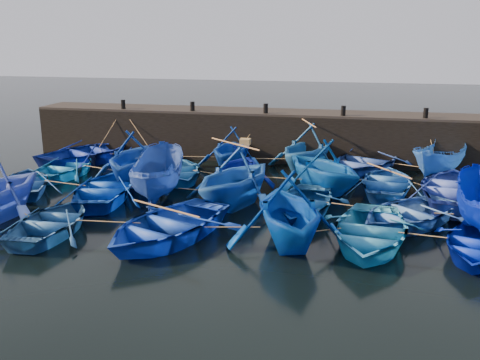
% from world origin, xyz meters
% --- Properties ---
extents(ground, '(120.00, 120.00, 0.00)m').
position_xyz_m(ground, '(0.00, 0.00, 0.00)').
color(ground, black).
rests_on(ground, ground).
extents(quay_wall, '(26.00, 2.50, 2.50)m').
position_xyz_m(quay_wall, '(0.00, 10.50, 1.25)').
color(quay_wall, black).
rests_on(quay_wall, ground).
extents(quay_top, '(26.00, 2.50, 0.12)m').
position_xyz_m(quay_top, '(0.00, 10.50, 2.56)').
color(quay_top, black).
rests_on(quay_top, quay_wall).
extents(bollard_0, '(0.24, 0.24, 0.50)m').
position_xyz_m(bollard_0, '(-8.00, 9.60, 2.87)').
color(bollard_0, black).
rests_on(bollard_0, quay_top).
extents(bollard_1, '(0.24, 0.24, 0.50)m').
position_xyz_m(bollard_1, '(-4.00, 9.60, 2.87)').
color(bollard_1, black).
rests_on(bollard_1, quay_top).
extents(bollard_2, '(0.24, 0.24, 0.50)m').
position_xyz_m(bollard_2, '(0.00, 9.60, 2.87)').
color(bollard_2, black).
rests_on(bollard_2, quay_top).
extents(bollard_3, '(0.24, 0.24, 0.50)m').
position_xyz_m(bollard_3, '(4.00, 9.60, 2.87)').
color(bollard_3, black).
rests_on(bollard_3, quay_top).
extents(bollard_4, '(0.24, 0.24, 0.50)m').
position_xyz_m(bollard_4, '(8.00, 9.60, 2.87)').
color(bollard_4, black).
rests_on(bollard_4, quay_top).
extents(boat_0, '(6.02, 6.66, 1.13)m').
position_xyz_m(boat_0, '(-9.16, 7.42, 0.57)').
color(boat_0, navy).
rests_on(boat_0, ground).
extents(boat_1, '(3.48, 4.83, 1.00)m').
position_xyz_m(boat_1, '(-6.08, 7.37, 0.50)').
color(boat_1, '#223AA8').
rests_on(boat_1, ground).
extents(boat_2, '(3.73, 4.25, 2.12)m').
position_xyz_m(boat_2, '(-1.44, 7.85, 1.06)').
color(boat_2, '#0B3898').
rests_on(boat_2, ground).
extents(boat_3, '(5.34, 5.69, 2.40)m').
position_xyz_m(boat_3, '(2.35, 8.20, 1.20)').
color(boat_3, '#1B599B').
rests_on(boat_3, ground).
extents(boat_4, '(5.86, 6.70, 1.16)m').
position_xyz_m(boat_4, '(5.21, 8.47, 0.58)').
color(boat_4, navy).
rests_on(boat_4, ground).
extents(boat_5, '(3.65, 4.87, 1.78)m').
position_xyz_m(boat_5, '(8.62, 7.81, 0.89)').
color(boat_5, blue).
rests_on(boat_5, ground).
extents(boat_6, '(3.37, 4.46, 0.87)m').
position_xyz_m(boat_6, '(-8.87, 4.73, 0.44)').
color(boat_6, '#1567B2').
rests_on(boat_6, ground).
extents(boat_7, '(4.70, 5.28, 2.53)m').
position_xyz_m(boat_7, '(-5.13, 4.12, 1.26)').
color(boat_7, '#0E3995').
rests_on(boat_7, ground).
extents(boat_8, '(5.39, 5.81, 0.98)m').
position_xyz_m(boat_8, '(-3.50, 4.94, 0.49)').
color(boat_8, blue).
rests_on(boat_8, ground).
extents(boat_9, '(3.42, 3.90, 1.96)m').
position_xyz_m(boat_9, '(-0.34, 4.45, 0.98)').
color(boat_9, '#000F7E').
rests_on(boat_9, ground).
extents(boat_10, '(6.02, 6.07, 2.42)m').
position_xyz_m(boat_10, '(3.37, 4.42, 1.21)').
color(boat_10, '#064796').
rests_on(boat_10, ground).
extents(boat_11, '(3.72, 4.90, 0.96)m').
position_xyz_m(boat_11, '(6.13, 5.03, 0.48)').
color(boat_11, '#194D9A').
rests_on(boat_11, ground).
extents(boat_12, '(4.85, 6.23, 1.19)m').
position_xyz_m(boat_12, '(8.74, 4.17, 0.59)').
color(boat_12, '#2941AE').
rests_on(boat_12, ground).
extents(boat_13, '(4.67, 5.10, 0.87)m').
position_xyz_m(boat_13, '(-9.22, 1.89, 0.43)').
color(boat_13, navy).
rests_on(boat_13, ground).
extents(boat_14, '(4.33, 5.36, 0.98)m').
position_xyz_m(boat_14, '(-5.31, 1.50, 0.49)').
color(boat_14, '#0738B1').
rests_on(boat_14, ground).
extents(boat_15, '(2.92, 5.44, 2.00)m').
position_xyz_m(boat_15, '(-3.22, 1.97, 1.00)').
color(boat_15, navy).
rests_on(boat_15, ground).
extents(boat_16, '(5.52, 5.90, 2.50)m').
position_xyz_m(boat_16, '(0.09, 1.80, 1.25)').
color(boat_16, '#134AA9').
rests_on(boat_16, ground).
extents(boat_17, '(3.68, 4.81, 0.93)m').
position_xyz_m(boat_17, '(2.84, 1.32, 0.46)').
color(boat_17, navy).
rests_on(boat_17, ground).
extents(boat_18, '(5.58, 5.71, 0.97)m').
position_xyz_m(boat_18, '(6.61, 0.88, 0.48)').
color(boat_18, '#29549F').
rests_on(boat_18, ground).
extents(boat_21, '(3.27, 4.43, 0.89)m').
position_xyz_m(boat_21, '(-5.36, -2.46, 0.45)').
color(boat_21, navy).
rests_on(boat_21, ground).
extents(boat_22, '(5.41, 6.30, 1.10)m').
position_xyz_m(boat_22, '(-1.33, -2.27, 0.55)').
color(boat_22, '#1035B8').
rests_on(boat_22, ground).
extents(boat_23, '(5.24, 5.66, 2.46)m').
position_xyz_m(boat_23, '(2.66, -1.81, 1.23)').
color(boat_23, '#00359B').
rests_on(boat_23, ground).
extents(boat_24, '(4.08, 5.36, 1.04)m').
position_xyz_m(boat_24, '(5.24, -1.35, 0.52)').
color(boat_24, '#2176C1').
rests_on(boat_24, ground).
extents(boat_25, '(3.96, 4.76, 0.85)m').
position_xyz_m(boat_25, '(8.48, -1.53, 0.43)').
color(boat_25, '#0016A0').
rests_on(boat_25, ground).
extents(wooden_crate, '(0.44, 0.40, 0.27)m').
position_xyz_m(wooden_crate, '(-0.04, 4.45, 2.10)').
color(wooden_crate, olive).
rests_on(wooden_crate, boat_9).
extents(mooring_ropes, '(17.82, 12.17, 2.10)m').
position_xyz_m(mooring_ropes, '(-0.38, 5.06, 0.87)').
color(mooring_ropes, tan).
rests_on(mooring_ropes, ground).
extents(loose_oars, '(9.71, 12.55, 1.60)m').
position_xyz_m(loose_oars, '(1.81, 3.19, 1.77)').
color(loose_oars, '#99724C').
rests_on(loose_oars, ground).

